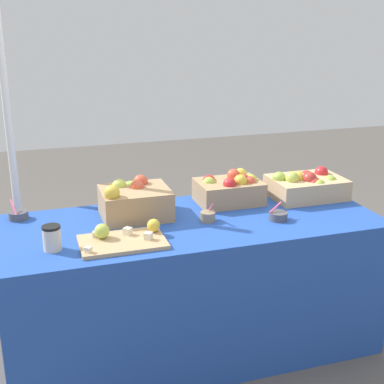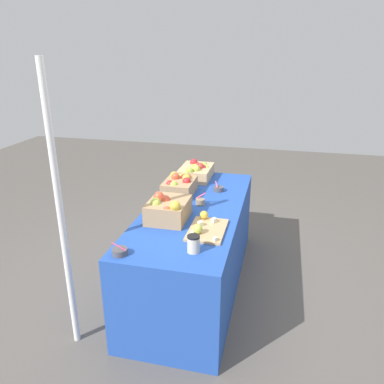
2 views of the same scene
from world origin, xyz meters
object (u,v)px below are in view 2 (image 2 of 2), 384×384
(apple_crate_left, at_px, (197,171))
(sample_bowl_far, at_px, (120,251))
(sample_bowl_near, at_px, (218,189))
(apple_crate_middle, at_px, (180,185))
(apple_crate_right, at_px, (168,209))
(sample_bowl_mid, at_px, (200,202))
(tent_pole, at_px, (61,218))
(cutting_board_front, at_px, (206,228))
(coffee_cup, at_px, (194,244))

(apple_crate_left, relative_size, sample_bowl_far, 4.10)
(apple_crate_left, xyz_separation_m, sample_bowl_near, (-0.31, -0.27, -0.05))
(apple_crate_left, xyz_separation_m, sample_bowl_far, (-1.58, 0.14, -0.05))
(apple_crate_middle, xyz_separation_m, sample_bowl_far, (-1.13, 0.08, -0.06))
(apple_crate_left, distance_m, apple_crate_right, 1.00)
(sample_bowl_mid, relative_size, tent_pole, 0.06)
(apple_crate_middle, xyz_separation_m, tent_pole, (-1.14, 0.46, 0.14))
(apple_crate_middle, xyz_separation_m, cutting_board_front, (-0.68, -0.38, -0.06))
(coffee_cup, relative_size, tent_pole, 0.06)
(apple_crate_left, bearing_deg, apple_crate_right, -179.77)
(cutting_board_front, xyz_separation_m, sample_bowl_mid, (0.46, 0.14, 0.01))
(apple_crate_middle, bearing_deg, sample_bowl_far, 175.90)
(apple_crate_middle, height_order, apple_crate_right, apple_crate_right)
(cutting_board_front, distance_m, sample_bowl_mid, 0.48)
(apple_crate_left, xyz_separation_m, cutting_board_front, (-1.12, -0.32, -0.05))
(sample_bowl_mid, bearing_deg, apple_crate_right, 152.50)
(sample_bowl_mid, bearing_deg, coffee_cup, -170.82)
(apple_crate_middle, bearing_deg, apple_crate_right, -173.99)
(apple_crate_middle, bearing_deg, sample_bowl_near, -68.17)
(apple_crate_left, height_order, sample_bowl_far, apple_crate_left)
(cutting_board_front, xyz_separation_m, sample_bowl_near, (0.81, 0.05, 0.00))
(apple_crate_middle, height_order, cutting_board_front, apple_crate_middle)
(sample_bowl_near, distance_m, coffee_cup, 1.12)
(sample_bowl_far, height_order, tent_pole, tent_pole)
(apple_crate_middle, relative_size, sample_bowl_mid, 3.24)
(sample_bowl_far, bearing_deg, apple_crate_right, -13.72)
(tent_pole, bearing_deg, sample_bowl_near, -31.76)
(apple_crate_middle, xyz_separation_m, sample_bowl_near, (0.13, -0.33, -0.06))
(cutting_board_front, relative_size, tent_pole, 0.20)
(apple_crate_left, relative_size, tent_pole, 0.21)
(coffee_cup, bearing_deg, cutting_board_front, -2.61)
(sample_bowl_near, bearing_deg, sample_bowl_far, 162.00)
(apple_crate_left, relative_size, coffee_cup, 3.57)
(sample_bowl_near, bearing_deg, coffee_cup, -178.33)
(cutting_board_front, bearing_deg, coffee_cup, 177.39)
(sample_bowl_mid, bearing_deg, sample_bowl_far, 160.83)
(apple_crate_left, bearing_deg, sample_bowl_near, -138.80)
(apple_crate_left, relative_size, sample_bowl_near, 4.28)
(sample_bowl_far, bearing_deg, apple_crate_left, -4.92)
(sample_bowl_near, relative_size, coffee_cup, 0.83)
(cutting_board_front, bearing_deg, tent_pole, 119.17)
(apple_crate_right, xyz_separation_m, sample_bowl_near, (0.69, -0.27, -0.06))
(sample_bowl_near, xyz_separation_m, coffee_cup, (-1.12, -0.03, 0.04))
(apple_crate_middle, xyz_separation_m, coffee_cup, (-0.99, -0.36, -0.02))
(apple_crate_right, distance_m, sample_bowl_mid, 0.39)
(apple_crate_left, xyz_separation_m, sample_bowl_mid, (-0.66, -0.18, -0.05))
(coffee_cup, bearing_deg, sample_bowl_mid, 9.18)
(apple_crate_middle, height_order, sample_bowl_mid, apple_crate_middle)
(tent_pole, bearing_deg, apple_crate_right, -41.58)
(coffee_cup, distance_m, tent_pole, 0.85)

